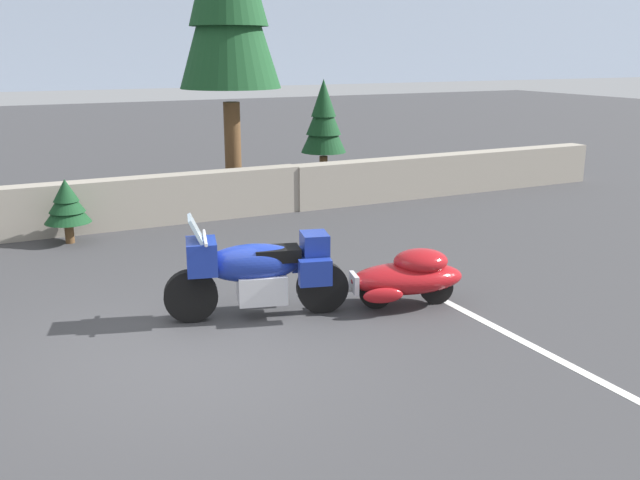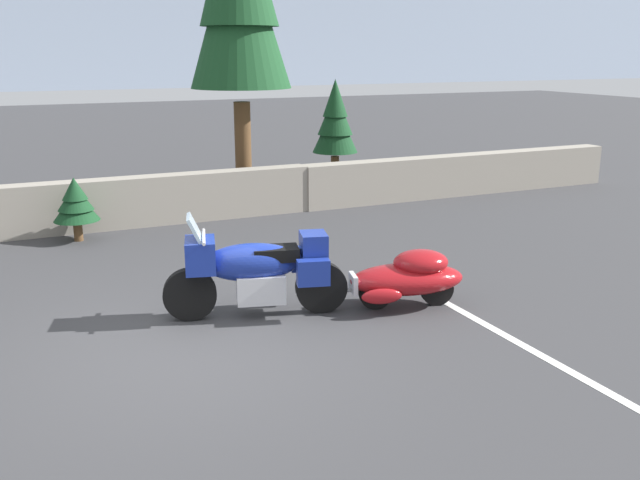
% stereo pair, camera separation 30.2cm
% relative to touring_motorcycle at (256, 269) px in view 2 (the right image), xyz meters
% --- Properties ---
extents(ground_plane, '(80.00, 80.00, 0.00)m').
position_rel_touring_motorcycle_xyz_m(ground_plane, '(-1.04, -0.73, -0.62)').
color(ground_plane, '#38383A').
extents(stone_guard_wall, '(24.00, 0.54, 0.94)m').
position_rel_touring_motorcycle_xyz_m(stone_guard_wall, '(-0.87, 5.41, -0.17)').
color(stone_guard_wall, gray).
rests_on(stone_guard_wall, ground).
extents(distant_ridgeline, '(240.00, 80.00, 16.00)m').
position_rel_touring_motorcycle_xyz_m(distant_ridgeline, '(-1.04, 95.41, 7.38)').
color(distant_ridgeline, '#99A8BF').
rests_on(distant_ridgeline, ground).
extents(touring_motorcycle, '(2.27, 1.10, 1.33)m').
position_rel_touring_motorcycle_xyz_m(touring_motorcycle, '(0.00, 0.00, 0.00)').
color(touring_motorcycle, black).
rests_on(touring_motorcycle, ground).
extents(car_shaped_trailer, '(2.22, 1.07, 0.76)m').
position_rel_touring_motorcycle_xyz_m(car_shaped_trailer, '(1.90, -0.51, -0.21)').
color(car_shaped_trailer, black).
rests_on(car_shaped_trailer, ground).
extents(pine_tree_secondary, '(1.10, 1.10, 2.60)m').
position_rel_touring_motorcycle_xyz_m(pine_tree_secondary, '(4.68, 7.49, 1.00)').
color(pine_tree_secondary, brown).
rests_on(pine_tree_secondary, ground).
extents(pine_sapling_near, '(0.79, 0.79, 1.13)m').
position_rel_touring_motorcycle_xyz_m(pine_sapling_near, '(-1.65, 4.73, 0.08)').
color(pine_sapling_near, brown).
rests_on(pine_sapling_near, ground).
extents(parking_stripe_marker, '(0.12, 3.60, 0.01)m').
position_rel_touring_motorcycle_xyz_m(parking_stripe_marker, '(2.45, -2.23, -0.62)').
color(parking_stripe_marker, silver).
rests_on(parking_stripe_marker, ground).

